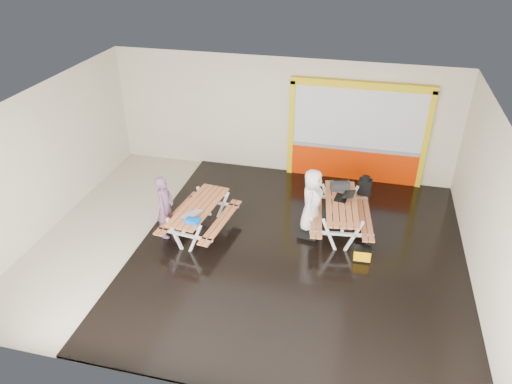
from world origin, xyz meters
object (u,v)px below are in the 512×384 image
(person_right, at_px, (312,201))
(dark_case, at_px, (308,233))
(picnic_table_right, at_px, (341,209))
(laptop_left, at_px, (192,214))
(blue_pouch, at_px, (193,220))
(picnic_table_left, at_px, (199,212))
(person_left, at_px, (165,207))
(fluke_bag, at_px, (362,254))
(toolbox, at_px, (340,186))
(backpack, at_px, (365,186))
(laptop_right, at_px, (344,197))

(person_right, bearing_deg, dark_case, -176.98)
(picnic_table_right, bearing_deg, laptop_left, -157.63)
(blue_pouch, bearing_deg, picnic_table_left, 98.36)
(person_left, xyz_separation_m, fluke_bag, (4.67, 0.10, -0.64))
(toolbox, bearing_deg, blue_pouch, -144.77)
(toolbox, relative_size, backpack, 0.94)
(person_left, height_order, dark_case, person_left)
(person_left, bearing_deg, picnic_table_left, -69.70)
(laptop_left, height_order, fluke_bag, laptop_left)
(picnic_table_left, relative_size, dark_case, 4.81)
(blue_pouch, relative_size, toolbox, 0.61)
(person_left, height_order, blue_pouch, person_left)
(picnic_table_right, bearing_deg, toolbox, 99.09)
(picnic_table_right, relative_size, fluke_bag, 5.72)
(picnic_table_right, height_order, person_right, person_right)
(picnic_table_left, xyz_separation_m, toolbox, (3.22, 1.50, 0.33))
(fluke_bag, bearing_deg, backpack, 92.50)
(laptop_right, height_order, blue_pouch, laptop_right)
(backpack, xyz_separation_m, dark_case, (-1.23, -1.51, -0.64))
(picnic_table_left, bearing_deg, person_right, 15.28)
(picnic_table_right, distance_m, toolbox, 0.69)
(laptop_right, relative_size, fluke_bag, 1.26)
(person_left, distance_m, toolbox, 4.34)
(picnic_table_left, bearing_deg, laptop_left, -90.46)
(laptop_right, bearing_deg, toolbox, 107.67)
(fluke_bag, bearing_deg, person_right, 145.22)
(picnic_table_left, relative_size, picnic_table_right, 0.95)
(person_left, relative_size, backpack, 2.90)
(laptop_left, xyz_separation_m, laptop_right, (3.36, 1.55, 0.04))
(picnic_table_right, relative_size, backpack, 4.20)
(blue_pouch, distance_m, toolbox, 3.81)
(person_right, relative_size, toolbox, 3.22)
(laptop_left, distance_m, dark_case, 2.87)
(laptop_left, distance_m, laptop_right, 3.70)
(picnic_table_left, height_order, fluke_bag, picnic_table_left)
(picnic_table_right, height_order, laptop_right, laptop_right)
(person_right, xyz_separation_m, fluke_bag, (1.31, -0.91, -0.68))
(picnic_table_right, distance_m, laptop_right, 0.33)
(laptop_left, height_order, dark_case, laptop_left)
(laptop_left, relative_size, backpack, 0.86)
(blue_pouch, bearing_deg, person_right, 29.33)
(picnic_table_left, bearing_deg, person_left, -158.81)
(picnic_table_right, relative_size, person_right, 1.39)
(picnic_table_left, bearing_deg, dark_case, 10.08)
(laptop_left, relative_size, toolbox, 0.92)
(backpack, bearing_deg, picnic_table_right, -115.45)
(blue_pouch, distance_m, dark_case, 2.85)
(picnic_table_left, relative_size, toolbox, 4.28)
(toolbox, distance_m, backpack, 0.80)
(backpack, xyz_separation_m, fluke_bag, (0.09, -2.17, -0.56))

